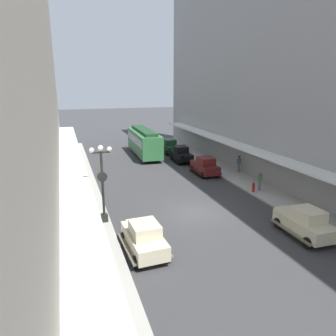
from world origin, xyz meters
The scene contains 16 objects.
ground_plane centered at (0.00, 0.00, 0.00)m, with size 200.00×200.00×0.00m, color #38383A.
sidewalk_left centered at (-7.50, 0.00, 0.07)m, with size 3.00×60.00×0.15m, color #A8A59E.
sidewalk_right centered at (7.50, 0.00, 0.07)m, with size 3.00×60.00×0.15m, color #A8A59E.
building_row_left centered at (-10.24, 0.00, 11.52)m, with size 4.30×60.00×23.04m.
building_row_right centered at (10.24, 0.00, 13.34)m, with size 4.30×60.00×26.69m.
parked_car_0 centered at (4.80, 19.42, 0.94)m, with size 2.17×4.27×1.84m.
parked_car_1 centered at (4.58, 14.59, 0.94)m, with size 2.28×4.31×1.84m.
parked_car_2 centered at (4.89, 8.71, 0.94)m, with size 2.17×4.27×1.84m.
parked_car_3 centered at (4.90, -5.45, 0.94)m, with size 2.22×4.29×1.84m.
parked_car_4 centered at (-4.82, -4.22, 0.94)m, with size 2.27×4.31×1.84m.
streetcar centered at (1.15, 19.04, 1.90)m, with size 2.77×9.67×3.46m.
lamp_post_with_clock centered at (-6.40, 0.24, 2.99)m, with size 1.42×0.44×5.16m.
fire_hydrant centered at (6.35, 2.17, 0.56)m, with size 0.24×0.24×0.82m.
pedestrian_0 centered at (-8.23, -3.19, 1.01)m, with size 0.36×0.28×1.67m.
pedestrian_1 centered at (7.05, 2.32, 0.99)m, with size 0.36×0.24×1.64m.
pedestrian_2 centered at (8.39, 7.96, 1.01)m, with size 0.36×0.28×1.67m.
Camera 1 is at (-8.50, -19.31, 9.04)m, focal length 33.42 mm.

